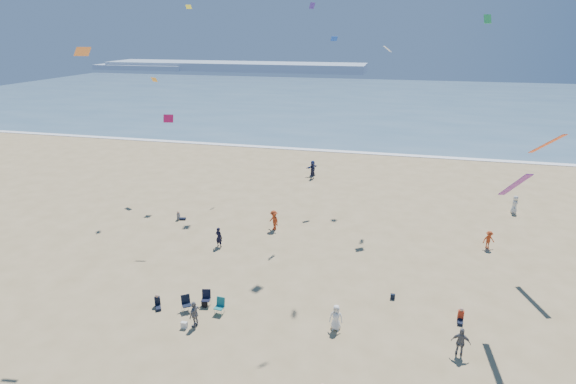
# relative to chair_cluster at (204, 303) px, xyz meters

# --- Properties ---
(ground) EXTENTS (220.00, 220.00, 0.00)m
(ground) POSITION_rel_chair_cluster_xyz_m (2.63, -5.58, -0.50)
(ground) COLOR tan
(ground) RESTS_ON ground
(ocean) EXTENTS (220.00, 100.00, 0.06)m
(ocean) POSITION_rel_chair_cluster_xyz_m (2.63, 89.42, -0.47)
(ocean) COLOR #476B84
(ocean) RESTS_ON ground
(surf_line) EXTENTS (220.00, 1.20, 0.08)m
(surf_line) POSITION_rel_chair_cluster_xyz_m (2.63, 39.42, -0.46)
(surf_line) COLOR white
(surf_line) RESTS_ON ground
(headland_far) EXTENTS (110.00, 20.00, 3.20)m
(headland_far) POSITION_rel_chair_cluster_xyz_m (-57.37, 164.42, 1.10)
(headland_far) COLOR #7A8EA8
(headland_far) RESTS_ON ground
(headland_near) EXTENTS (40.00, 14.00, 2.00)m
(headland_near) POSITION_rel_chair_cluster_xyz_m (-97.37, 159.42, 0.50)
(headland_near) COLOR #7A8EA8
(headland_near) RESTS_ON ground
(standing_flyers) EXTENTS (25.03, 43.40, 1.83)m
(standing_flyers) POSITION_rel_chair_cluster_xyz_m (8.53, 8.66, 0.32)
(standing_flyers) COLOR #305685
(standing_flyers) RESTS_ON ground
(seated_group) EXTENTS (23.52, 19.30, 0.84)m
(seated_group) POSITION_rel_chair_cluster_xyz_m (3.34, 0.68, -0.08)
(seated_group) COLOR white
(seated_group) RESTS_ON ground
(chair_cluster) EXTENTS (2.74, 1.57, 1.00)m
(chair_cluster) POSITION_rel_chair_cluster_xyz_m (0.00, 0.00, 0.00)
(chair_cluster) COLOR black
(chair_cluster) RESTS_ON ground
(white_tote) EXTENTS (0.35, 0.20, 0.40)m
(white_tote) POSITION_rel_chair_cluster_xyz_m (-0.40, -1.87, -0.30)
(white_tote) COLOR silver
(white_tote) RESTS_ON ground
(black_backpack) EXTENTS (0.30, 0.22, 0.38)m
(black_backpack) POSITION_rel_chair_cluster_xyz_m (-0.12, 0.35, -0.31)
(black_backpack) COLOR black
(black_backpack) RESTS_ON ground
(navy_bag) EXTENTS (0.28, 0.18, 0.34)m
(navy_bag) POSITION_rel_chair_cluster_xyz_m (11.06, 3.90, -0.33)
(navy_bag) COLOR black
(navy_bag) RESTS_ON ground
(kites_aloft) EXTENTS (36.42, 40.39, 24.11)m
(kites_aloft) POSITION_rel_chair_cluster_xyz_m (11.03, 8.61, 14.68)
(kites_aloft) COLOR blue
(kites_aloft) RESTS_ON ground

